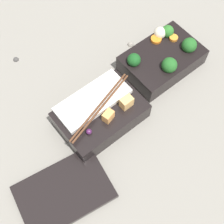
% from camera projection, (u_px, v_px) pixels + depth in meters
% --- Properties ---
extents(ground_plane, '(3.00, 3.00, 0.00)m').
position_uv_depth(ground_plane, '(135.00, 86.00, 0.81)').
color(ground_plane, gray).
extents(bento_tray_vegetable, '(0.20, 0.14, 0.08)m').
position_uv_depth(bento_tray_vegetable, '(163.00, 58.00, 0.82)').
color(bento_tray_vegetable, black).
rests_on(bento_tray_vegetable, ground_plane).
extents(bento_tray_rice, '(0.21, 0.14, 0.08)m').
position_uv_depth(bento_tray_rice, '(100.00, 113.00, 0.74)').
color(bento_tray_rice, black).
rests_on(bento_tray_rice, ground_plane).
extents(bento_lid, '(0.22, 0.16, 0.01)m').
position_uv_depth(bento_lid, '(64.00, 192.00, 0.68)').
color(bento_lid, black).
rests_on(bento_lid, ground_plane).
extents(pebble_0, '(0.02, 0.02, 0.02)m').
position_uv_depth(pebble_0, '(131.00, 44.00, 0.87)').
color(pebble_0, gray).
rests_on(pebble_0, ground_plane).
extents(pebble_1, '(0.02, 0.02, 0.02)m').
position_uv_depth(pebble_1, '(16.00, 59.00, 0.85)').
color(pebble_1, '#474442').
rests_on(pebble_1, ground_plane).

